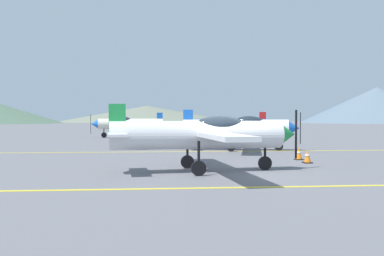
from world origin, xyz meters
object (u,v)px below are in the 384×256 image
object	(u,v)px
airplane_mid	(240,127)
traffic_cone_front	(299,153)
airplane_back	(128,123)
airplane_near	(205,134)
airplane_far	(228,124)
traffic_cone_side	(308,156)

from	to	relation	value
airplane_mid	traffic_cone_front	size ratio (longest dim) A/B	13.55
airplane_back	traffic_cone_front	xyz separation A→B (m)	(9.25, -21.55, -1.06)
airplane_back	airplane_mid	bearing A→B (deg)	-64.37
airplane_near	airplane_mid	world-z (taller)	same
airplane_far	airplane_back	xyz separation A→B (m)	(-8.73, 5.76, 0.00)
airplane_near	traffic_cone_front	bearing A→B (deg)	37.76
traffic_cone_side	traffic_cone_front	bearing A→B (deg)	85.77
airplane_far	traffic_cone_front	size ratio (longest dim) A/B	13.62
traffic_cone_side	airplane_back	bearing A→B (deg)	111.79
airplane_near	airplane_far	xyz separation A→B (m)	(4.24, 19.48, 0.00)
airplane_back	traffic_cone_front	bearing A→B (deg)	-66.77
airplane_back	traffic_cone_side	world-z (taller)	airplane_back
airplane_far	airplane_back	bearing A→B (deg)	146.60
traffic_cone_front	airplane_near	bearing A→B (deg)	-142.24
traffic_cone_front	airplane_far	bearing A→B (deg)	91.88
airplane_near	traffic_cone_front	world-z (taller)	airplane_near
airplane_mid	airplane_back	size ratio (longest dim) A/B	0.99
airplane_far	traffic_cone_front	bearing A→B (deg)	-88.12
traffic_cone_front	traffic_cone_side	world-z (taller)	same
airplane_mid	airplane_back	xyz separation A→B (m)	(-7.65, 15.95, 0.00)
airplane_back	traffic_cone_front	size ratio (longest dim) A/B	13.63
airplane_mid	traffic_cone_side	world-z (taller)	airplane_mid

